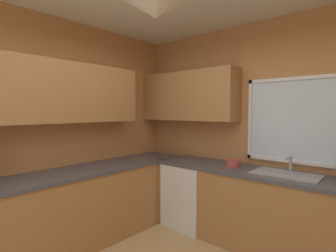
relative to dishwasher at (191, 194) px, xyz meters
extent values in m
cube|color=#C6844C|center=(0.85, 0.37, 0.92)|extent=(3.77, 0.06, 2.70)
cube|color=#C6844C|center=(-1.00, -1.58, 0.92)|extent=(0.06, 3.96, 2.70)
cube|color=silver|center=(1.24, 0.34, 1.05)|extent=(1.04, 0.02, 0.92)
cube|color=white|center=(1.24, 0.33, 1.53)|extent=(1.12, 0.04, 0.04)
cube|color=white|center=(1.24, 0.33, 0.57)|extent=(1.12, 0.04, 0.04)
cube|color=white|center=(0.70, 0.33, 1.05)|extent=(0.04, 0.04, 1.00)
cube|color=#AD7542|center=(-0.81, -1.78, 1.37)|extent=(0.32, 2.69, 0.70)
cube|color=#AD7542|center=(-0.20, 0.18, 1.37)|extent=(1.54, 0.32, 0.70)
cone|color=silver|center=(0.85, -1.58, 1.86)|extent=(0.44, 0.44, 0.14)
cube|color=#AD7542|center=(-0.66, -1.58, 0.00)|extent=(0.62, 3.54, 0.86)
cube|color=#4C4C51|center=(-0.66, -1.58, 0.45)|extent=(0.65, 3.57, 0.04)
cube|color=#AD7542|center=(1.06, 0.03, 0.00)|extent=(2.83, 0.62, 0.86)
cube|color=#4C4C51|center=(1.06, 0.03, 0.45)|extent=(2.86, 0.65, 0.04)
cube|color=white|center=(0.00, 0.00, 0.00)|extent=(0.60, 0.60, 0.85)
cube|color=#9EA0A5|center=(1.24, 0.03, 0.48)|extent=(0.67, 0.40, 0.02)
cylinder|color=#B7B7BC|center=(1.24, 0.19, 0.56)|extent=(0.03, 0.03, 0.18)
cylinder|color=#B7B7BC|center=(1.24, 0.09, 0.65)|extent=(0.02, 0.20, 0.02)
cylinder|color=#B74C42|center=(0.62, 0.03, 0.52)|extent=(0.18, 0.18, 0.09)
camera|label=1|loc=(2.10, -2.87, 1.16)|focal=27.72mm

